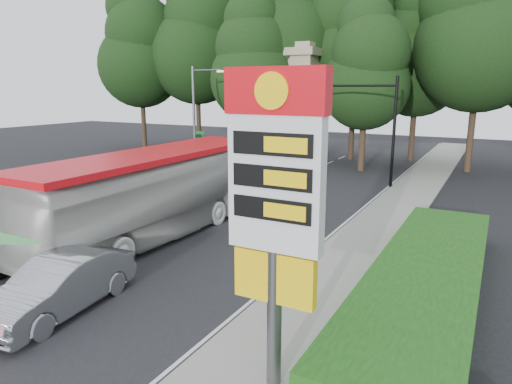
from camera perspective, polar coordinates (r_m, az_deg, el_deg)
The scene contains 19 objects.
road_surface at distance 23.17m, azimuth -7.43°, elevation -3.38°, with size 14.00×80.00×0.02m, color black.
sidewalk_right at distance 19.65m, azimuth 13.32°, elevation -6.46°, with size 3.00×80.00×0.12m, color gray.
grass_verge_left at distance 33.57m, azimuth -14.72°, elevation 1.39°, with size 5.00×50.00×0.02m, color #193814.
hedge at distance 15.27m, azimuth 20.48°, elevation -10.52°, with size 3.00×14.00×1.20m, color #174B14.
gas_station_pylon at distance 9.12m, azimuth 2.44°, elevation 0.17°, with size 2.10×0.45×6.85m.
traffic_signal_mast at distance 30.96m, azimuth 14.56°, elevation 9.18°, with size 6.10×0.35×7.20m.
streetlight_signs at distance 34.52m, azimuth -7.46°, elevation 9.43°, with size 2.75×0.98×8.00m.
monument at distance 39.06m, azimuth 5.61°, elevation 10.84°, with size 3.00×3.00×10.05m.
tree_far_west at distance 52.62m, azimuth -14.34°, elevation 17.11°, with size 8.96×8.96×17.60m.
tree_west_mid at distance 50.54m, azimuth -7.47°, elevation 18.72°, with size 9.80×9.80×19.25m.
tree_west_near at distance 48.94m, azimuth 0.01°, elevation 17.05°, with size 8.40×8.40×16.50m.
tree_center_left at distance 43.35m, azimuth 3.56°, elevation 20.23°, with size 10.08×10.08×19.80m.
tree_center_right at distance 43.00m, azimuth 12.42°, elevation 18.69°, with size 9.24×9.24×18.15m.
tree_east_near at distance 43.71m, azimuth 19.66°, elevation 16.40°, with size 8.12×8.12×15.95m.
tree_east_mid at distance 39.38m, azimuth 26.48°, elevation 18.75°, with size 9.52×9.52×18.70m.
tree_monument_left at distance 39.93m, azimuth -0.37°, elevation 16.07°, with size 7.28×7.28×14.30m.
tree_monument_right at distance 36.81m, azimuth 13.60°, elevation 14.95°, with size 6.72×6.72×13.20m.
transit_bus at distance 20.60m, azimuth -12.32°, elevation -0.26°, with size 3.15×13.47×3.75m, color beige.
sedan_silver at distance 14.76m, azimuth -23.35°, elevation -10.66°, with size 1.74×4.99×1.64m, color #9E9FA5.
Camera 1 is at (13.06, -6.02, 6.45)m, focal length 32.00 mm.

